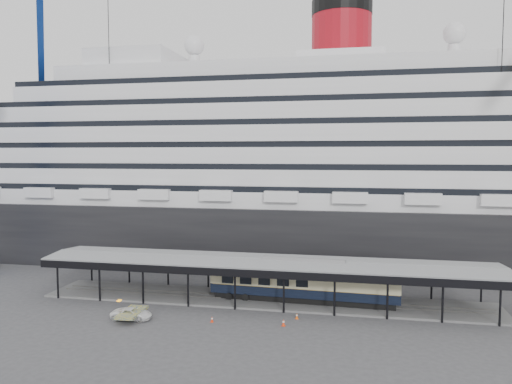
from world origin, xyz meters
TOP-DOWN VIEW (x-y plane):
  - ground at (0.00, 0.00)m, footprint 200.00×200.00m
  - cruise_ship at (0.05, 32.00)m, footprint 130.00×30.00m
  - platform_canopy at (0.00, 5.00)m, footprint 56.00×9.18m
  - port_truck at (-13.22, -4.84)m, footprint 4.57×2.24m
  - pullman_carriage at (4.69, 5.00)m, footprint 23.08×4.06m
  - traffic_cone_left at (-4.27, -3.94)m, footprint 0.41×0.41m
  - traffic_cone_mid at (3.53, -3.60)m, footprint 0.50×0.50m
  - traffic_cone_right at (4.64, -1.02)m, footprint 0.46×0.46m

SIDE VIEW (x-z plane):
  - ground at x=0.00m, z-range 0.00..0.00m
  - traffic_cone_left at x=-4.27m, z-range 0.00..0.65m
  - traffic_cone_right at x=4.64m, z-range 0.00..0.67m
  - traffic_cone_mid at x=3.53m, z-range 0.00..0.75m
  - port_truck at x=-13.22m, z-range 0.00..1.25m
  - platform_canopy at x=0.00m, z-range -0.29..5.01m
  - pullman_carriage at x=4.69m, z-range -8.54..14.00m
  - cruise_ship at x=0.05m, z-range -3.60..40.30m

